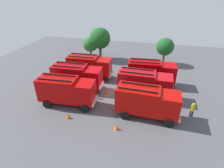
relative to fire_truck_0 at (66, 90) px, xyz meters
The scene contains 15 objects.
ground_plane 6.75m from the fire_truck_0, 40.50° to the left, with size 53.92×53.92×0.00m, color #4C4C51.
fire_truck_0 is the anchor object (origin of this frame).
fire_truck_1 9.97m from the fire_truck_0, ahead, with size 7.29×3.00×3.88m.
fire_truck_2 4.01m from the fire_truck_0, 94.32° to the left, with size 7.28×2.97×3.88m.
fire_truck_3 10.19m from the fire_truck_0, 23.79° to the left, with size 7.24×2.85×3.88m.
fire_truck_4 7.99m from the fire_truck_0, 89.04° to the left, with size 7.27×2.93×3.88m.
fire_truck_5 12.86m from the fire_truck_0, 38.71° to the left, with size 7.34×3.13×3.88m.
firefighter_0 3.45m from the fire_truck_0, 41.53° to the left, with size 0.44×0.27×1.64m.
firefighter_1 15.26m from the fire_truck_0, ahead, with size 0.48×0.37×1.84m.
tree_0 16.49m from the fire_truck_0, 99.00° to the left, with size 3.00×3.00×4.65m.
tree_1 16.81m from the fire_truck_0, 92.11° to the left, with size 4.15×4.15×6.44m.
tree_2 20.85m from the fire_truck_0, 54.62° to the left, with size 3.30×3.30×5.11m.
traffic_cone_0 5.85m from the fire_truck_0, 41.26° to the left, with size 0.51×0.51×0.73m, color #F2600C.
traffic_cone_1 3.40m from the fire_truck_0, 64.57° to the right, with size 0.50×0.50×0.71m, color #F2600C.
traffic_cone_2 8.00m from the fire_truck_0, 23.69° to the right, with size 0.48×0.48×0.68m, color #F2600C.
Camera 1 is at (5.23, -21.64, 13.68)m, focal length 28.91 mm.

